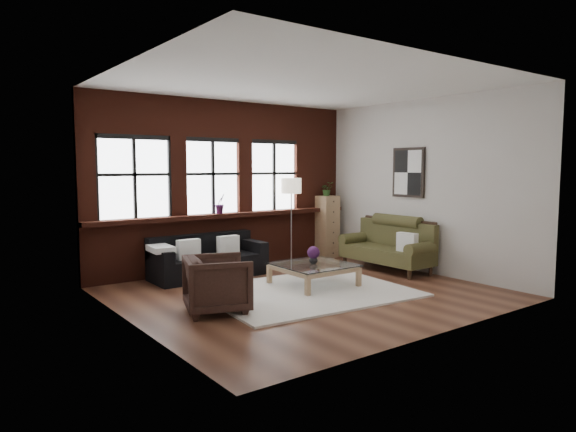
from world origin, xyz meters
TOP-DOWN VIEW (x-y plane):
  - floor at (0.00, 0.00)m, footprint 5.50×5.50m
  - ceiling at (0.00, 0.00)m, footprint 5.50×5.50m
  - wall_back at (0.00, 2.50)m, footprint 5.50×0.00m
  - wall_front at (0.00, -2.50)m, footprint 5.50×0.00m
  - wall_left at (-2.75, 0.00)m, footprint 0.00×5.00m
  - wall_right at (2.75, 0.00)m, footprint 0.00×5.00m
  - brick_backwall at (0.00, 2.44)m, footprint 5.50×0.12m
  - sill_ledge at (0.00, 2.35)m, footprint 5.50×0.30m
  - window_left at (-1.80, 2.45)m, footprint 1.38×0.10m
  - window_mid at (-0.30, 2.45)m, footprint 1.38×0.10m
  - window_right at (1.10, 2.45)m, footprint 1.38×0.10m
  - wall_poster at (2.72, 0.30)m, footprint 0.05×0.74m
  - shag_rug at (-0.01, -0.02)m, footprint 3.27×2.68m
  - dark_sofa at (-0.69, 1.90)m, footprint 2.03×0.82m
  - pillow_a at (-1.12, 1.80)m, footprint 0.40×0.14m
  - pillow_b at (-0.35, 1.80)m, footprint 0.40×0.14m
  - vintage_settee at (2.30, 0.45)m, footprint 0.84×1.89m
  - pillow_settee at (2.22, -0.13)m, footprint 0.17×0.39m
  - armchair at (-1.64, -0.14)m, footprint 1.07×1.05m
  - coffee_table at (0.36, 0.25)m, footprint 1.18×1.18m
  - vase at (0.36, 0.25)m, footprint 0.16×0.16m
  - flowers at (0.36, 0.25)m, footprint 0.21×0.21m
  - drawer_chest at (2.35, 2.23)m, footprint 0.41×0.41m
  - potted_plant_top at (2.35, 2.23)m, footprint 0.34×0.31m
  - floor_lamp at (1.23, 2.01)m, footprint 0.40×0.40m
  - sill_plant at (-0.21, 2.32)m, footprint 0.26×0.24m

SIDE VIEW (x-z plane):
  - floor at x=0.00m, z-range 0.00..0.00m
  - shag_rug at x=-0.01m, z-range 0.00..0.03m
  - coffee_table at x=0.36m, z-range -0.01..0.38m
  - dark_sofa at x=-0.69m, z-range 0.00..0.73m
  - armchair at x=-1.64m, z-range 0.00..0.77m
  - vase at x=0.36m, z-range 0.38..0.52m
  - vintage_settee at x=2.30m, z-range 0.00..1.01m
  - pillow_a at x=-1.12m, z-range 0.39..0.73m
  - pillow_b at x=-0.35m, z-range 0.39..0.73m
  - flowers at x=0.36m, z-range 0.46..0.67m
  - pillow_settee at x=2.22m, z-range 0.44..0.78m
  - drawer_chest at x=2.35m, z-range 0.00..1.33m
  - floor_lamp at x=1.23m, z-range 0.00..1.88m
  - sill_ledge at x=0.00m, z-range 1.00..1.08m
  - sill_plant at x=-0.21m, z-range 1.08..1.46m
  - potted_plant_top at x=2.35m, z-range 1.33..1.63m
  - wall_back at x=0.00m, z-range -1.15..4.35m
  - wall_front at x=0.00m, z-range -1.15..4.35m
  - wall_left at x=-2.75m, z-range -0.90..4.10m
  - wall_right at x=2.75m, z-range -0.90..4.10m
  - brick_backwall at x=0.00m, z-range 0.00..3.20m
  - window_left at x=-1.80m, z-range 1.00..2.50m
  - window_mid at x=-0.30m, z-range 1.00..2.50m
  - window_right at x=1.10m, z-range 1.00..2.50m
  - wall_poster at x=2.72m, z-range 1.38..2.32m
  - ceiling at x=0.00m, z-range 3.20..3.20m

